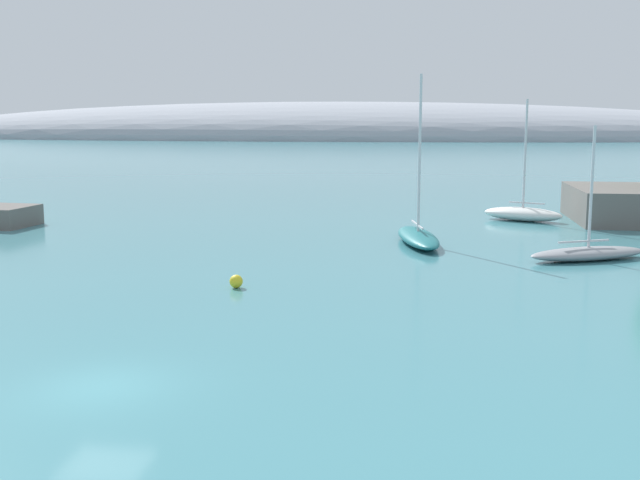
{
  "coord_description": "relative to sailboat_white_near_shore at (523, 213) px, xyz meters",
  "views": [
    {
      "loc": [
        9.25,
        -20.91,
        7.91
      ],
      "look_at": [
        3.67,
        21.52,
        1.05
      ],
      "focal_mm": 43.58,
      "sensor_mm": 36.0,
      "label": 1
    }
  ],
  "objects": [
    {
      "name": "water",
      "position": [
        -16.91,
        -39.14,
        -0.6
      ],
      "size": [
        600.0,
        600.0,
        0.0
      ],
      "primitive_type": "plane",
      "color": "teal",
      "rests_on": "ground"
    },
    {
      "name": "distant_ridge",
      "position": [
        -41.24,
        219.96,
        -0.6
      ],
      "size": [
        328.64,
        84.6,
        25.78
      ],
      "primitive_type": "ellipsoid",
      "color": "#999EA8",
      "rests_on": "ground"
    },
    {
      "name": "sailboat_white_near_shore",
      "position": [
        0.0,
        0.0,
        0.0
      ],
      "size": [
        6.37,
        4.5,
        9.13
      ],
      "rotation": [
        0.0,
        0.0,
        2.71
      ],
      "color": "white",
      "rests_on": "water"
    },
    {
      "name": "sailboat_grey_mid_mooring",
      "position": [
        1.56,
        -16.16,
        -0.18
      ],
      "size": [
        7.33,
        4.76,
        7.4
      ],
      "rotation": [
        0.0,
        0.0,
        0.43
      ],
      "color": "gray",
      "rests_on": "water"
    },
    {
      "name": "sailboat_teal_outer_mooring",
      "position": [
        -7.83,
        -11.82,
        -0.1
      ],
      "size": [
        3.62,
        8.63,
        10.42
      ],
      "rotation": [
        0.0,
        0.0,
        4.9
      ],
      "color": "#1E6B70",
      "rests_on": "water"
    },
    {
      "name": "mooring_buoy_yellow",
      "position": [
        -16.12,
        -25.62,
        -0.29
      ],
      "size": [
        0.62,
        0.62,
        0.62
      ],
      "primitive_type": "sphere",
      "color": "yellow",
      "rests_on": "water"
    }
  ]
}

